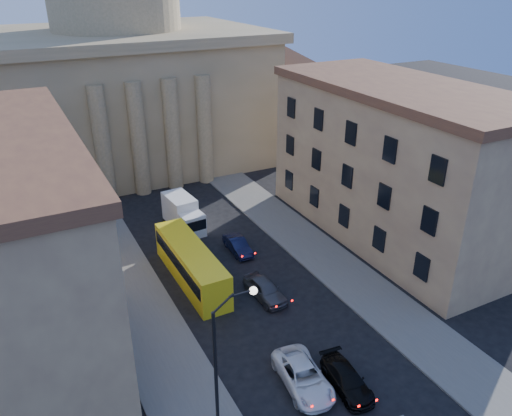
{
  "coord_description": "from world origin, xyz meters",
  "views": [
    {
      "loc": [
        -14.99,
        -11.26,
        23.66
      ],
      "look_at": [
        -0.85,
        16.12,
        8.99
      ],
      "focal_mm": 35.0,
      "sensor_mm": 36.0,
      "label": 1
    }
  ],
  "objects": [
    {
      "name": "street_lamp",
      "position": [
        -6.97,
        8.0,
        5.29
      ],
      "size": [
        2.62,
        0.44,
        8.83
      ],
      "color": "black",
      "rests_on": "ground"
    },
    {
      "name": "church",
      "position": [
        0.0,
        55.47,
        11.88
      ],
      "size": [
        68.02,
        28.76,
        36.6
      ],
      "color": "#857651",
      "rests_on": "ground"
    },
    {
      "name": "car_right_far",
      "position": [
        0.8,
        17.76,
        0.78
      ],
      "size": [
        2.15,
        4.7,
        1.56
      ],
      "primitive_type": "imported",
      "rotation": [
        0.0,
        0.0,
        0.07
      ],
      "color": "#45454A",
      "rests_on": "ground"
    },
    {
      "name": "building_right",
      "position": [
        17.0,
        22.0,
        7.42
      ],
      "size": [
        11.6,
        26.6,
        14.7
      ],
      "color": "tan",
      "rests_on": "ground"
    },
    {
      "name": "car_right_distant",
      "position": [
        1.95,
        25.23,
        0.69
      ],
      "size": [
        1.55,
        4.2,
        1.37
      ],
      "primitive_type": "imported",
      "rotation": [
        0.0,
        0.0,
        -0.02
      ],
      "color": "black",
      "rests_on": "ground"
    },
    {
      "name": "sidewalk_left",
      "position": [
        -8.5,
        18.0,
        0.07
      ],
      "size": [
        5.0,
        60.0,
        0.15
      ],
      "primitive_type": "cube",
      "color": "#5B5953",
      "rests_on": "ground"
    },
    {
      "name": "car_right_mid",
      "position": [
        0.8,
        6.98,
        0.66
      ],
      "size": [
        2.3,
        4.72,
        1.32
      ],
      "primitive_type": "imported",
      "rotation": [
        0.0,
        0.0,
        -0.1
      ],
      "color": "black",
      "rests_on": "ground"
    },
    {
      "name": "sidewalk_right",
      "position": [
        8.5,
        18.0,
        0.07
      ],
      "size": [
        5.0,
        60.0,
        0.15
      ],
      "primitive_type": "cube",
      "color": "#5B5953",
      "rests_on": "ground"
    },
    {
      "name": "box_truck",
      "position": [
        -0.81,
        32.18,
        1.51
      ],
      "size": [
        2.76,
        5.97,
        3.18
      ],
      "rotation": [
        0.0,
        0.0,
        0.09
      ],
      "color": "white",
      "rests_on": "ground"
    },
    {
      "name": "car_left_mid",
      "position": [
        -1.52,
        8.39,
        0.75
      ],
      "size": [
        3.11,
        5.64,
        1.49
      ],
      "primitive_type": "imported",
      "rotation": [
        0.0,
        0.0,
        -0.12
      ],
      "color": "white",
      "rests_on": "ground"
    },
    {
      "name": "city_bus",
      "position": [
        -3.5,
        22.78,
        1.68
      ],
      "size": [
        2.68,
        11.14,
        3.13
      ],
      "rotation": [
        0.0,
        0.0,
        0.01
      ],
      "color": "yellow",
      "rests_on": "ground"
    }
  ]
}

